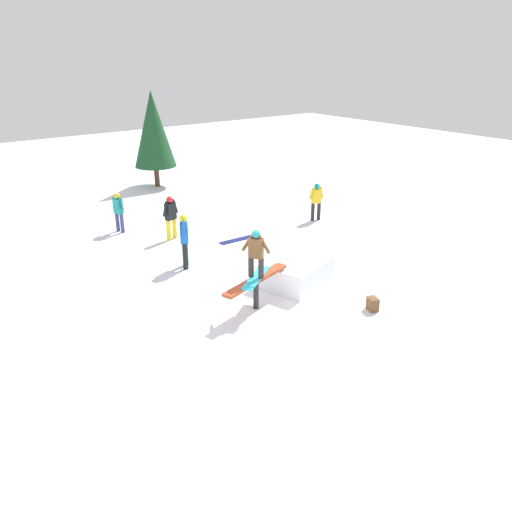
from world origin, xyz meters
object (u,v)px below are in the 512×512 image
at_px(bystander_teal, 118,210).
at_px(backpack_on_snow, 373,304).
at_px(bystander_blue, 184,238).
at_px(rail_feature, 256,283).
at_px(bystander_yellow, 316,200).
at_px(bystander_black, 171,215).
at_px(pine_tree_near, 153,129).
at_px(loose_snowboard_navy, 239,239).
at_px(main_rider_on_rail, 256,255).

distance_m(bystander_teal, backpack_on_snow, 9.78).
height_order(bystander_teal, bystander_blue, bystander_blue).
xyz_separation_m(rail_feature, bystander_yellow, (-6.11, -4.23, 0.11)).
bearing_deg(backpack_on_snow, bystander_yellow, -11.03).
height_order(bystander_black, backpack_on_snow, bystander_black).
bearing_deg(pine_tree_near, bystander_blue, 67.90).
relative_size(bystander_yellow, backpack_on_snow, 4.26).
relative_size(bystander_yellow, bystander_teal, 1.00).
relative_size(bystander_black, bystander_blue, 0.92).
bearing_deg(rail_feature, bystander_blue, -103.90).
distance_m(bystander_yellow, loose_snowboard_navy, 3.66).
xyz_separation_m(bystander_yellow, loose_snowboard_navy, (3.57, -0.05, -0.80)).
xyz_separation_m(bystander_blue, pine_tree_near, (-3.76, -9.26, 1.75)).
bearing_deg(main_rider_on_rail, loose_snowboard_navy, -154.79).
relative_size(rail_feature, main_rider_on_rail, 1.69).
relative_size(bystander_teal, bystander_blue, 0.88).
bearing_deg(bystander_yellow, rail_feature, 52.62).
bearing_deg(loose_snowboard_navy, main_rider_on_rail, 61.63).
bearing_deg(bystander_blue, pine_tree_near, 9.12).
height_order(bystander_yellow, bystander_teal, same).
height_order(rail_feature, backpack_on_snow, rail_feature).
xyz_separation_m(rail_feature, bystander_black, (-0.72, -5.74, 0.15)).
xyz_separation_m(loose_snowboard_navy, backpack_on_snow, (0.27, 6.14, 0.16)).
xyz_separation_m(bystander_black, loose_snowboard_navy, (-1.82, 1.47, -0.84)).
distance_m(main_rider_on_rail, backpack_on_snow, 3.21).
relative_size(main_rider_on_rail, bystander_black, 0.89).
bearing_deg(bystander_black, bystander_yellow, 149.62).
relative_size(main_rider_on_rail, loose_snowboard_navy, 0.89).
distance_m(loose_snowboard_navy, backpack_on_snow, 6.15).
distance_m(bystander_yellow, backpack_on_snow, 7.23).
distance_m(bystander_black, pine_tree_near, 7.69).
distance_m(bystander_black, bystander_teal, 2.11).
bearing_deg(bystander_teal, bystander_black, -164.13).
xyz_separation_m(bystander_black, bystander_teal, (1.12, -1.78, -0.04)).
height_order(backpack_on_snow, pine_tree_near, pine_tree_near).
bearing_deg(main_rider_on_rail, rail_feature, 0.00).
height_order(main_rider_on_rail, backpack_on_snow, main_rider_on_rail).
distance_m(bystander_blue, backpack_on_snow, 5.78).
bearing_deg(rail_feature, loose_snowboard_navy, -136.48).
relative_size(bystander_black, bystander_yellow, 1.05).
distance_m(rail_feature, loose_snowboard_navy, 5.02).
bearing_deg(backpack_on_snow, pine_tree_near, 15.71).
height_order(main_rider_on_rail, bystander_blue, main_rider_on_rail).
height_order(main_rider_on_rail, bystander_teal, main_rider_on_rail).
bearing_deg(bystander_black, backpack_on_snow, 86.87).
height_order(bystander_blue, backpack_on_snow, bystander_blue).
distance_m(rail_feature, bystander_teal, 7.54).
distance_m(bystander_blue, loose_snowboard_navy, 2.95).
bearing_deg(main_rider_on_rail, pine_tree_near, -140.23).
bearing_deg(rail_feature, bystander_yellow, -161.06).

